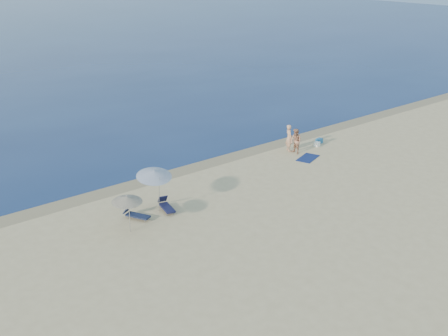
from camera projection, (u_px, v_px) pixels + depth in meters
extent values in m
cube|color=#847254|center=(227.00, 158.00, 38.97)|extent=(240.00, 1.60, 0.00)
imported|color=tan|center=(289.00, 138.00, 40.02)|extent=(0.70, 0.83, 1.93)
imported|color=tan|center=(296.00, 141.00, 39.50)|extent=(0.73, 0.91, 1.79)
cube|color=#0E1A4A|center=(308.00, 158.00, 38.87)|extent=(2.11, 1.61, 0.03)
cube|color=white|center=(317.00, 144.00, 41.18)|extent=(0.42, 0.37, 0.33)
cube|color=#1D65A2|center=(319.00, 141.00, 41.86)|extent=(0.55, 0.43, 0.36)
cylinder|color=silver|center=(159.00, 194.00, 30.40)|extent=(0.16, 0.46, 2.23)
cone|color=white|center=(154.00, 174.00, 30.31)|extent=(2.40, 2.42, 0.70)
sphere|color=silver|center=(154.00, 170.00, 30.24)|extent=(0.06, 0.06, 0.06)
cylinder|color=silver|center=(129.00, 217.00, 28.30)|extent=(0.09, 0.18, 1.86)
cone|color=beige|center=(127.00, 199.00, 28.07)|extent=(1.96, 1.98, 0.41)
sphere|color=silver|center=(127.00, 196.00, 28.01)|extent=(0.05, 0.05, 0.05)
cube|color=#151D39|center=(138.00, 216.00, 29.97)|extent=(1.02, 1.40, 0.09)
cube|color=#151D39|center=(127.00, 209.00, 30.14)|extent=(0.58, 0.50, 0.43)
cylinder|color=#A5A5AD|center=(140.00, 216.00, 30.17)|extent=(0.03, 0.03, 0.19)
cube|color=#141739|center=(167.00, 208.00, 30.88)|extent=(0.81, 1.46, 0.09)
cube|color=#141739|center=(163.00, 199.00, 31.36)|extent=(0.57, 0.44, 0.45)
cylinder|color=#A5A5AD|center=(171.00, 209.00, 30.99)|extent=(0.03, 0.03, 0.20)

